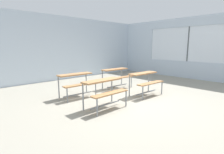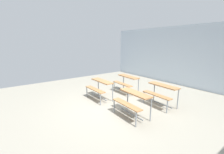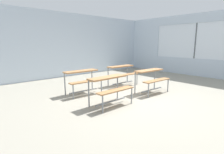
# 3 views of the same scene
# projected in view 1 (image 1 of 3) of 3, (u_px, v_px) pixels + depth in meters

# --- Properties ---
(ground) EXTENTS (10.00, 9.00, 0.05)m
(ground) POSITION_uv_depth(u_px,v_px,m) (129.00, 101.00, 5.21)
(ground) COLOR gray
(wall_back) EXTENTS (10.00, 0.12, 3.00)m
(wall_back) POSITION_uv_depth(u_px,v_px,m) (57.00, 48.00, 8.17)
(wall_back) COLOR silver
(wall_back) RESTS_ON ground
(wall_right) EXTENTS (0.12, 9.00, 3.00)m
(wall_right) POSITION_uv_depth(u_px,v_px,m) (201.00, 49.00, 8.24)
(wall_right) COLOR silver
(wall_right) RESTS_ON ground
(desk_bench_r0c0) EXTENTS (1.11, 0.60, 0.74)m
(desk_bench_r0c0) POSITION_uv_depth(u_px,v_px,m) (105.00, 87.00, 4.48)
(desk_bench_r0c0) COLOR #A87547
(desk_bench_r0c0) RESTS_ON ground
(desk_bench_r0c1) EXTENTS (1.12, 0.64, 0.74)m
(desk_bench_r0c1) POSITION_uv_depth(u_px,v_px,m) (146.00, 78.00, 5.69)
(desk_bench_r0c1) COLOR #A87547
(desk_bench_r0c1) RESTS_ON ground
(desk_bench_r1c0) EXTENTS (1.12, 0.63, 0.74)m
(desk_bench_r1c0) POSITION_uv_depth(u_px,v_px,m) (77.00, 80.00, 5.47)
(desk_bench_r1c0) COLOR #A87547
(desk_bench_r1c0) RESTS_ON ground
(desk_bench_r1c1) EXTENTS (1.13, 0.64, 0.74)m
(desk_bench_r1c1) POSITION_uv_depth(u_px,v_px,m) (117.00, 74.00, 6.67)
(desk_bench_r1c1) COLOR #A87547
(desk_bench_r1c1) RESTS_ON ground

